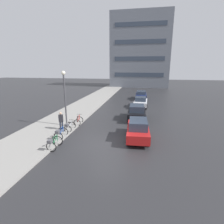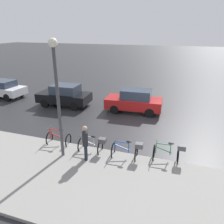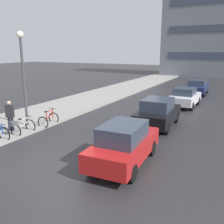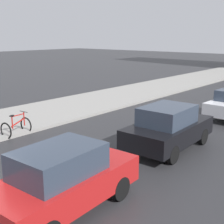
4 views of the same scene
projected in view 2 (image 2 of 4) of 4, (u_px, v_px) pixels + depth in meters
name	position (u px, v px, depth m)	size (l,w,h in m)	color
ground_plane	(147.00, 127.00, 13.56)	(140.00, 140.00, 0.00)	#28282B
bicycle_nearest	(169.00, 152.00, 9.80)	(0.80, 1.40, 1.00)	black
bicycle_second	(128.00, 150.00, 9.99)	(0.81, 1.43, 0.98)	black
bicycle_third	(93.00, 144.00, 10.51)	(0.74, 1.33, 0.95)	black
bicycle_farthest	(59.00, 139.00, 11.22)	(0.82, 1.18, 1.00)	black
car_red	(134.00, 101.00, 15.70)	(1.93, 4.08, 1.67)	#AD1919
car_black	(65.00, 95.00, 17.01)	(2.01, 4.09, 1.67)	black
car_white	(3.00, 89.00, 19.13)	(1.94, 3.93, 1.51)	silver
pedestrian	(85.00, 142.00, 9.64)	(0.46, 0.38, 1.79)	#1E2333
streetlamp	(57.00, 86.00, 9.09)	(0.38, 0.38, 5.38)	#424247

